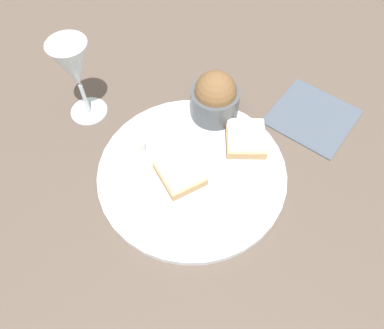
# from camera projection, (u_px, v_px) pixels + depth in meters

# --- Properties ---
(ground_plane) EXTENTS (4.00, 4.00, 0.00)m
(ground_plane) POSITION_uv_depth(u_px,v_px,m) (192.00, 174.00, 0.70)
(ground_plane) COLOR brown
(dinner_plate) EXTENTS (0.35, 0.35, 0.01)m
(dinner_plate) POSITION_uv_depth(u_px,v_px,m) (192.00, 172.00, 0.69)
(dinner_plate) COLOR silver
(dinner_plate) RESTS_ON ground_plane
(salad_bowl) EXTENTS (0.10, 0.10, 0.10)m
(salad_bowl) POSITION_uv_depth(u_px,v_px,m) (215.00, 97.00, 0.72)
(salad_bowl) COLOR #4C5156
(salad_bowl) RESTS_ON dinner_plate
(sauce_ramekin) EXTENTS (0.04, 0.04, 0.04)m
(sauce_ramekin) POSITION_uv_depth(u_px,v_px,m) (133.00, 146.00, 0.69)
(sauce_ramekin) COLOR white
(sauce_ramekin) RESTS_ON dinner_plate
(cheese_toast_near) EXTENTS (0.08, 0.07, 0.03)m
(cheese_toast_near) POSITION_uv_depth(u_px,v_px,m) (181.00, 173.00, 0.67)
(cheese_toast_near) COLOR tan
(cheese_toast_near) RESTS_ON dinner_plate
(cheese_toast_far) EXTENTS (0.11, 0.10, 0.03)m
(cheese_toast_far) POSITION_uv_depth(u_px,v_px,m) (246.00, 138.00, 0.71)
(cheese_toast_far) COLOR tan
(cheese_toast_far) RESTS_ON dinner_plate
(wine_glass) EXTENTS (0.08, 0.08, 0.17)m
(wine_glass) POSITION_uv_depth(u_px,v_px,m) (74.00, 68.00, 0.68)
(wine_glass) COLOR silver
(wine_glass) RESTS_ON ground_plane
(napkin) EXTENTS (0.20, 0.20, 0.01)m
(napkin) POSITION_uv_depth(u_px,v_px,m) (312.00, 115.00, 0.77)
(napkin) COLOR #4C5666
(napkin) RESTS_ON ground_plane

